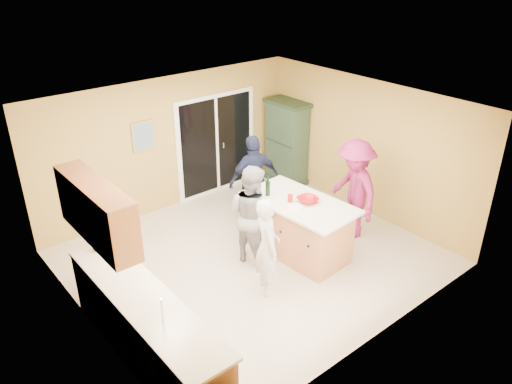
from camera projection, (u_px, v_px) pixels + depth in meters
floor at (253, 257)px, 8.41m from camera, size 5.50×5.50×0.00m
ceiling at (252, 108)px, 7.24m from camera, size 5.50×5.00×0.10m
wall_back at (170, 144)px, 9.55m from camera, size 5.50×0.10×2.60m
wall_front at (382, 258)px, 6.10m from camera, size 5.50×0.10×2.60m
wall_left at (83, 250)px, 6.26m from camera, size 0.10×5.00×2.60m
wall_right at (366, 147)px, 9.39m from camera, size 0.10×5.00×2.60m
left_cabinet_run at (152, 335)px, 6.08m from camera, size 0.65×3.05×1.24m
upper_cabinets at (97, 211)px, 5.96m from camera, size 0.35×1.60×0.75m
sliding_door at (216, 144)px, 10.23m from camera, size 1.90×0.07×2.10m
framed_picture at (143, 136)px, 9.08m from camera, size 0.46×0.04×0.56m
kitchen_island at (298, 229)px, 8.34m from camera, size 1.15×1.94×0.99m
green_hutch at (287, 143)px, 10.74m from camera, size 0.52×0.99×1.82m
woman_white at (267, 246)px, 7.28m from camera, size 0.58×0.67×1.56m
woman_grey at (252, 214)px, 8.01m from camera, size 0.78×0.93×1.69m
woman_navy at (254, 180)px, 9.17m from camera, size 1.06×0.59×1.70m
woman_magenta at (354, 189)px, 8.67m from camera, size 1.01×1.33×1.82m
serving_bowl at (308, 200)px, 8.07m from camera, size 0.35×0.35×0.08m
tulip_vase at (94, 240)px, 6.80m from camera, size 0.23×0.20×0.36m
tumbler_near at (290, 198)px, 8.07m from camera, size 0.11×0.11×0.12m
tumbler_far at (315, 200)px, 8.03m from camera, size 0.10×0.10×0.12m
wine_bottle at (268, 188)px, 8.25m from camera, size 0.08×0.08×0.35m
white_plate at (296, 207)px, 7.92m from camera, size 0.26×0.26×0.02m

